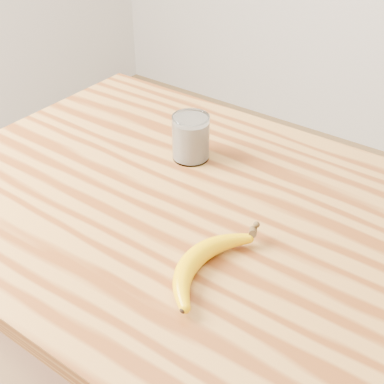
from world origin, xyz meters
The scene contains 3 objects.
table centered at (0.00, 0.00, 0.77)m, with size 1.20×0.80×0.90m.
smoothie_glass centered at (-0.15, 0.14, 0.95)m, with size 0.08×0.08×0.10m.
banana centered at (0.06, -0.14, 0.92)m, with size 0.11×0.29×0.04m, color #E9AB00, non-canonical shape.
Camera 1 is at (0.45, -0.67, 1.52)m, focal length 50.00 mm.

